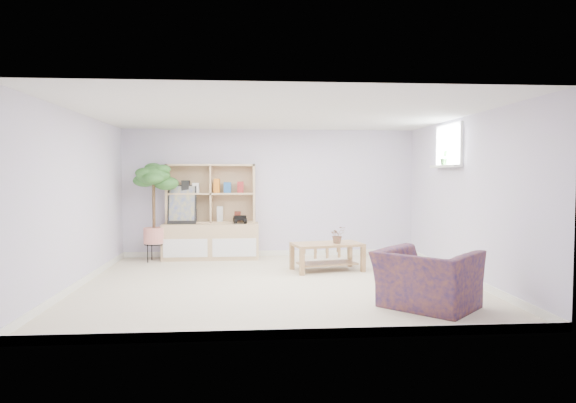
{
  "coord_description": "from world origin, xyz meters",
  "views": [
    {
      "loc": [
        -0.42,
        -7.23,
        1.55
      ],
      "look_at": [
        0.18,
        0.4,
        1.15
      ],
      "focal_mm": 32.0,
      "sensor_mm": 36.0,
      "label": 1
    }
  ],
  "objects": [
    {
      "name": "walls",
      "position": [
        0.0,
        0.0,
        1.2
      ],
      "size": [
        5.51,
        5.01,
        2.4
      ],
      "color": "silver",
      "rests_on": "floor"
    },
    {
      "name": "window_sill",
      "position": [
        2.67,
        0.6,
        1.68
      ],
      "size": [
        0.14,
        1.0,
        0.04
      ],
      "primitive_type": "cube",
      "color": "white",
      "rests_on": "walls"
    },
    {
      "name": "storage_unit",
      "position": [
        -1.1,
        2.24,
        0.87
      ],
      "size": [
        1.74,
        0.59,
        1.74
      ],
      "primitive_type": null,
      "color": "tan",
      "rests_on": "floor"
    },
    {
      "name": "poster",
      "position": [
        -1.61,
        2.19,
        1.01
      ],
      "size": [
        0.52,
        0.13,
        0.71
      ],
      "primitive_type": null,
      "rotation": [
        0.0,
        0.0,
        -0.03
      ],
      "color": "gold",
      "rests_on": "storage_unit"
    },
    {
      "name": "coffee_table",
      "position": [
        0.85,
        0.9,
        0.22
      ],
      "size": [
        1.2,
        0.81,
        0.45
      ],
      "primitive_type": null,
      "rotation": [
        0.0,
        0.0,
        0.21
      ],
      "color": "olive",
      "rests_on": "floor"
    },
    {
      "name": "ceiling",
      "position": [
        0.0,
        0.0,
        2.4
      ],
      "size": [
        5.5,
        5.0,
        0.01
      ],
      "primitive_type": "cube",
      "color": "white",
      "rests_on": "walls"
    },
    {
      "name": "floor",
      "position": [
        0.0,
        0.0,
        0.0
      ],
      "size": [
        5.5,
        5.0,
        0.01
      ],
      "primitive_type": "cube",
      "color": "silver",
      "rests_on": "ground"
    },
    {
      "name": "floor_tree",
      "position": [
        -2.09,
        2.02,
        0.88
      ],
      "size": [
        0.69,
        0.69,
        1.77
      ],
      "primitive_type": null,
      "rotation": [
        0.0,
        0.0,
        -0.07
      ],
      "color": "#2E702B",
      "rests_on": "floor"
    },
    {
      "name": "table_plant",
      "position": [
        1.01,
        0.86,
        0.58
      ],
      "size": [
        0.31,
        0.29,
        0.27
      ],
      "primitive_type": "imported",
      "rotation": [
        0.0,
        0.0,
        0.42
      ],
      "color": "#1E6825",
      "rests_on": "coffee_table"
    },
    {
      "name": "toy_truck",
      "position": [
        -0.56,
        2.15,
        0.74
      ],
      "size": [
        0.34,
        0.26,
        0.17
      ],
      "primitive_type": null,
      "rotation": [
        0.0,
        0.0,
        0.15
      ],
      "color": "black",
      "rests_on": "storage_unit"
    },
    {
      "name": "window",
      "position": [
        2.73,
        0.6,
        2.0
      ],
      "size": [
        0.1,
        0.98,
        0.68
      ],
      "primitive_type": null,
      "color": "white",
      "rests_on": "walls"
    },
    {
      "name": "sill_plant",
      "position": [
        2.67,
        0.65,
        1.82
      ],
      "size": [
        0.14,
        0.12,
        0.23
      ],
      "primitive_type": "imported",
      "rotation": [
        0.0,
        0.0,
        -0.15
      ],
      "color": "#2E702B",
      "rests_on": "window_sill"
    },
    {
      "name": "baseboard",
      "position": [
        0.0,
        0.0,
        0.05
      ],
      "size": [
        5.5,
        5.0,
        0.1
      ],
      "primitive_type": null,
      "color": "white",
      "rests_on": "floor"
    },
    {
      "name": "armchair",
      "position": [
        1.65,
        -1.5,
        0.39
      ],
      "size": [
        1.38,
        1.38,
        0.77
      ],
      "primitive_type": "imported",
      "rotation": [
        0.0,
        0.0,
        2.35
      ],
      "color": "#12154F",
      "rests_on": "floor"
    }
  ]
}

